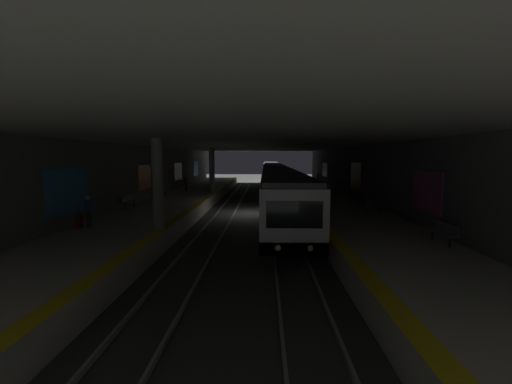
{
  "coord_description": "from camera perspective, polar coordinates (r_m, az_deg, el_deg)",
  "views": [
    {
      "loc": [
        -26.33,
        -1.02,
        4.7
      ],
      "look_at": [
        2.83,
        -0.23,
        1.5
      ],
      "focal_mm": 22.7,
      "sensor_mm": 36.0,
      "label": 1
    }
  ],
  "objects": [
    {
      "name": "wall_left",
      "position": [
        27.74,
        19.25,
        1.99
      ],
      "size": [
        60.0,
        0.56,
        5.6
      ],
      "color": "slate",
      "rests_on": "ground"
    },
    {
      "name": "suitcase_rolling",
      "position": [
        18.96,
        -28.7,
        -4.58
      ],
      "size": [
        0.33,
        0.22,
        0.96
      ],
      "color": "maroon",
      "rests_on": "platform_right"
    },
    {
      "name": "bench_right_near",
      "position": [
        24.41,
        -21.51,
        -1.53
      ],
      "size": [
        1.7,
        0.47,
        0.86
      ],
      "color": "#262628",
      "rests_on": "platform_right"
    },
    {
      "name": "metro_train",
      "position": [
        40.75,
        3.22,
        2.49
      ],
      "size": [
        55.99,
        2.83,
        3.49
      ],
      "color": "silver",
      "rests_on": "track_left"
    },
    {
      "name": "person_waiting_near",
      "position": [
        33.7,
        14.02,
        1.26
      ],
      "size": [
        0.6,
        0.22,
        1.52
      ],
      "color": "#464646",
      "rests_on": "platform_left"
    },
    {
      "name": "wall_right",
      "position": [
        28.44,
        -20.05,
        2.06
      ],
      "size": [
        60.0,
        0.56,
        5.6
      ],
      "color": "slate",
      "rests_on": "ground"
    },
    {
      "name": "pillar_far",
      "position": [
        33.18,
        -7.78,
        3.83
      ],
      "size": [
        0.56,
        0.56,
        4.55
      ],
      "color": "gray",
      "rests_on": "platform_right"
    },
    {
      "name": "person_walking_mid",
      "position": [
        41.67,
        10.82,
        2.32
      ],
      "size": [
        0.6,
        0.22,
        1.6
      ],
      "color": "black",
      "rests_on": "platform_left"
    },
    {
      "name": "trash_bin",
      "position": [
        22.2,
        19.34,
        -2.44
      ],
      "size": [
        0.44,
        0.44,
        0.85
      ],
      "color": "#595B5E",
      "rests_on": "platform_left"
    },
    {
      "name": "bench_left_mid",
      "position": [
        23.1,
        20.54,
        -1.91
      ],
      "size": [
        1.7,
        0.47,
        0.86
      ],
      "color": "#262628",
      "rests_on": "platform_left"
    },
    {
      "name": "bench_right_mid",
      "position": [
        31.11,
        -16.34,
        0.25
      ],
      "size": [
        1.7,
        0.47,
        0.86
      ],
      "color": "#262628",
      "rests_on": "platform_right"
    },
    {
      "name": "platform_right",
      "position": [
        27.71,
        -14.32,
        -2.59
      ],
      "size": [
        60.0,
        5.3,
        1.06
      ],
      "color": "beige",
      "rests_on": "ground"
    },
    {
      "name": "person_standing_far",
      "position": [
        35.56,
        -12.21,
        1.6
      ],
      "size": [
        0.6,
        0.22,
        1.57
      ],
      "color": "black",
      "rests_on": "platform_right"
    },
    {
      "name": "track_left",
      "position": [
        26.76,
        4.07,
        -3.69
      ],
      "size": [
        60.0,
        1.53,
        0.16
      ],
      "color": "gray",
      "rests_on": "ground"
    },
    {
      "name": "track_right",
      "position": [
        26.93,
        -5.35,
        -3.64
      ],
      "size": [
        60.0,
        1.53,
        0.16
      ],
      "color": "gray",
      "rests_on": "ground"
    },
    {
      "name": "platform_left",
      "position": [
        27.23,
        13.27,
        -2.72
      ],
      "size": [
        60.0,
        5.3,
        1.06
      ],
      "color": "beige",
      "rests_on": "ground"
    },
    {
      "name": "ceiling_slab",
      "position": [
        26.38,
        -0.67,
        8.66
      ],
      "size": [
        60.0,
        19.4,
        0.4
      ],
      "color": "#ADAAA3",
      "rests_on": "wall_left"
    },
    {
      "name": "backpack_on_floor",
      "position": [
        35.13,
        9.06,
        0.55
      ],
      "size": [
        0.3,
        0.2,
        0.4
      ],
      "color": "black",
      "rests_on": "platform_left"
    },
    {
      "name": "ground_plane",
      "position": [
        26.77,
        -0.65,
        -3.85
      ],
      "size": [
        120.0,
        120.0,
        0.0
      ],
      "primitive_type": "plane",
      "color": "#383A38"
    },
    {
      "name": "bench_left_near",
      "position": [
        15.8,
        30.11,
        -6.0
      ],
      "size": [
        1.7,
        0.47,
        0.86
      ],
      "color": "#262628",
      "rests_on": "platform_left"
    },
    {
      "name": "bench_left_far",
      "position": [
        27.52,
        17.4,
        -0.54
      ],
      "size": [
        1.7,
        0.47,
        0.86
      ],
      "color": "#262628",
      "rests_on": "platform_left"
    },
    {
      "name": "pillar_near",
      "position": [
        16.95,
        -16.92,
        1.35
      ],
      "size": [
        0.56,
        0.56,
        4.55
      ],
      "color": "gray",
      "rests_on": "platform_right"
    },
    {
      "name": "person_boarding",
      "position": [
        18.89,
        -27.43,
        -2.82
      ],
      "size": [
        0.6,
        0.23,
        1.65
      ],
      "color": "#303030",
      "rests_on": "platform_right"
    }
  ]
}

